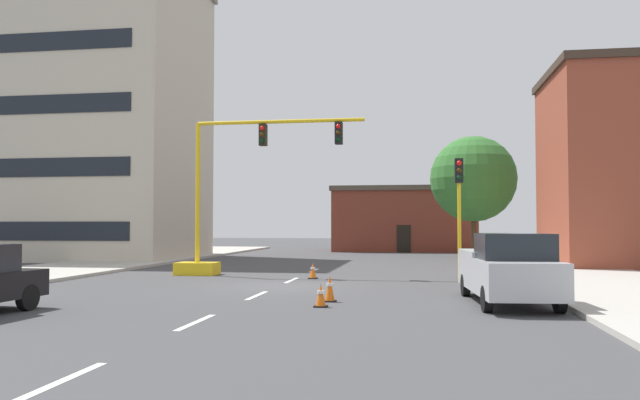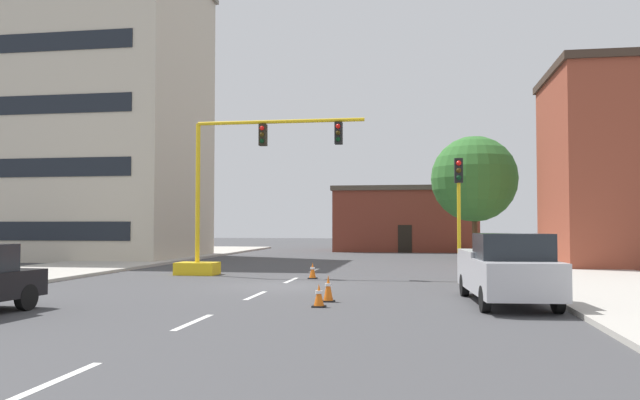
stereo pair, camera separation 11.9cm
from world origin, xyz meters
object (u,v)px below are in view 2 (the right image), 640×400
Objects in this scene: traffic_signal_gantry at (220,225)px; pickup_truck_silver at (506,269)px; traffic_cone_roadside_a at (328,289)px; traffic_cone_roadside_c at (319,296)px; tree_right_far at (474,179)px; traffic_light_pole_right at (459,191)px; traffic_cone_roadside_b at (313,271)px.

pickup_truck_silver is (11.17, -8.57, -1.23)m from traffic_signal_gantry.
pickup_truck_silver is 5.06m from traffic_cone_roadside_a.
traffic_signal_gantry reaches higher than traffic_cone_roadside_c.
traffic_cone_roadside_a is (-6.22, -25.42, -4.92)m from tree_right_far.
traffic_cone_roadside_a is 1.21m from traffic_cone_roadside_c.
traffic_cone_roadside_a is (-4.11, -6.87, -3.15)m from traffic_light_pole_right.
traffic_light_pole_right is at bearing -7.24° from traffic_cone_roadside_b.
traffic_light_pole_right is at bearing -96.48° from tree_right_far.
pickup_truck_silver is at bearing 2.73° from traffic_cone_roadside_a.
tree_right_far is at bearing 65.82° from traffic_cone_roadside_b.
tree_right_far is (2.11, 18.54, 1.77)m from traffic_light_pole_right.
traffic_cone_roadside_a is at bearing -76.92° from traffic_cone_roadside_b.
traffic_cone_roadside_a is 1.15× the size of traffic_cone_roadside_b.
pickup_truck_silver is 7.18× the size of traffic_cone_roadside_a.
traffic_cone_roadside_b is (4.38, -1.19, -1.87)m from traffic_signal_gantry.
tree_right_far is at bearing 83.52° from traffic_light_pole_right.
traffic_signal_gantry is 20.94m from tree_right_far.
tree_right_far is 10.64× the size of traffic_cone_roadside_a.
traffic_signal_gantry is at bearing 121.23° from traffic_cone_roadside_c.
traffic_light_pole_right is (10.26, -1.94, 1.33)m from traffic_signal_gantry.
traffic_cone_roadside_c is at bearing -79.14° from traffic_cone_roadside_b.
pickup_truck_silver is at bearing -37.51° from traffic_signal_gantry.
traffic_cone_roadside_c is (-0.08, -1.20, -0.07)m from traffic_cone_roadside_a.
traffic_signal_gantry is 10.90m from traffic_cone_roadside_a.
traffic_light_pole_right is 7.17m from pickup_truck_silver.
traffic_light_pole_right is 0.59× the size of tree_right_far.
traffic_light_pole_right is 6.23× the size of traffic_cone_roadside_a.
tree_right_far is at bearing 76.25° from traffic_cone_roadside_a.
traffic_signal_gantry is 11.86m from traffic_cone_roadside_c.
traffic_signal_gantry is 1.74× the size of traffic_light_pole_right.
traffic_light_pole_right is at bearing 59.10° from traffic_cone_roadside_a.
traffic_signal_gantry is 4.91m from traffic_cone_roadside_b.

